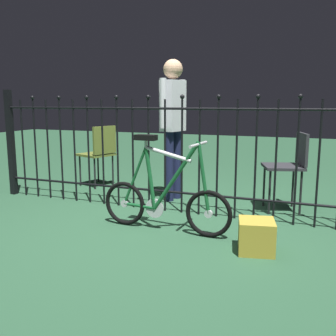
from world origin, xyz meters
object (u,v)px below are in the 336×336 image
person_visitor (173,117)px  display_crate (256,236)px  bicycle (164,198)px  chair_charcoal (290,162)px  chair_olive (100,150)px

person_visitor → display_crate: person_visitor is taller
bicycle → display_crate: bearing=-13.2°
chair_charcoal → display_crate: (-0.14, -1.31, -0.40)m
bicycle → display_crate: 0.90m
bicycle → person_visitor: person_visitor is taller
chair_olive → display_crate: (2.39, -1.60, -0.38)m
chair_olive → display_crate: bearing=-33.8°
chair_olive → person_visitor: bearing=-14.1°
person_visitor → chair_charcoal: bearing=0.4°
person_visitor → chair_olive: bearing=165.9°
display_crate → chair_olive: bearing=146.2°
chair_olive → display_crate: 2.90m
person_visitor → display_crate: size_ratio=6.03×
bicycle → person_visitor: (-0.34, 1.10, 0.68)m
person_visitor → display_crate: (1.20, -1.30, -0.86)m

